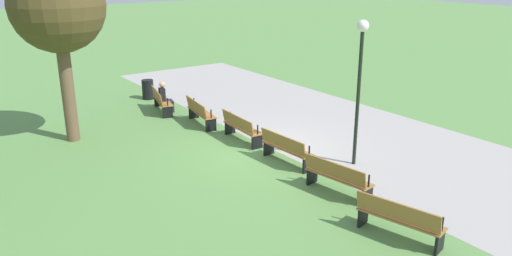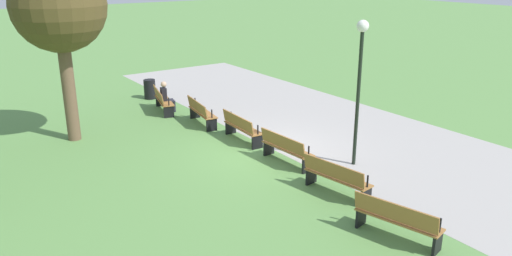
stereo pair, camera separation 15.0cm
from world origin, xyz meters
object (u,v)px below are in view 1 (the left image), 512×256
object	(u,v)px
bench_0	(161,100)
lamp_post	(360,66)
bench_1	(200,112)
trash_bin	(148,89)
bench_2	(241,127)
bench_3	(286,148)
bench_4	(337,177)
tree_2	(57,7)
bench_5	(399,219)
person_seated	(165,96)

from	to	relation	value
bench_0	lamp_post	size ratio (longest dim) A/B	0.46
bench_1	lamp_post	distance (m)	6.38
bench_0	trash_bin	world-z (taller)	bench_0
bench_2	bench_3	world-z (taller)	same
bench_4	lamp_post	xyz separation A→B (m)	(-1.14, 1.79, 2.32)
bench_0	tree_2	size ratio (longest dim) A/B	0.33
bench_0	trash_bin	size ratio (longest dim) A/B	2.28
bench_3	bench_0	bearing A→B (deg)	-177.21
bench_3	lamp_post	world-z (taller)	lamp_post
bench_1	bench_3	xyz separation A→B (m)	(4.54, 0.22, 0.00)
bench_5	tree_2	size ratio (longest dim) A/B	0.33
bench_3	person_seated	xyz separation A→B (m)	(-6.66, -0.54, 0.16)
bench_4	bench_2	bearing A→B (deg)	168.73
bench_2	bench_3	xyz separation A→B (m)	(2.27, 0.00, 0.00)
bench_3	person_seated	size ratio (longest dim) A/B	1.51
person_seated	trash_bin	xyz separation A→B (m)	(-2.23, 0.27, -0.23)
bench_1	lamp_post	size ratio (longest dim) A/B	0.46
person_seated	bench_3	bearing A→B (deg)	18.77
person_seated	lamp_post	distance (m)	8.35
bench_3	tree_2	size ratio (longest dim) A/B	0.32
bench_2	lamp_post	distance (m)	4.40
bench_3	bench_4	bearing A→B (deg)	-8.43
bench_2	bench_5	bearing A→B (deg)	-2.79
bench_5	tree_2	xyz separation A→B (m)	(-10.01, -3.66, 3.69)
tree_2	lamp_post	size ratio (longest dim) A/B	1.40
bench_5	trash_bin	size ratio (longest dim) A/B	2.28
trash_bin	bench_2	bearing A→B (deg)	2.38
bench_0	bench_4	xyz separation A→B (m)	(9.03, 0.44, 0.00)
bench_0	bench_3	size ratio (longest dim) A/B	1.02
person_seated	trash_bin	distance (m)	2.25
tree_2	lamp_post	distance (m)	8.98
bench_0	person_seated	size ratio (longest dim) A/B	1.54
bench_0	bench_4	bearing A→B (deg)	16.91
bench_2	person_seated	world-z (taller)	person_seated
bench_1	tree_2	distance (m)	5.61
bench_2	trash_bin	xyz separation A→B (m)	(-6.62, -0.28, -0.07)
bench_4	tree_2	xyz separation A→B (m)	(-7.78, -4.11, 3.69)
person_seated	lamp_post	xyz separation A→B (m)	(7.79, 2.11, 2.16)
person_seated	bench_4	bearing A→B (deg)	16.17
tree_2	lamp_post	xyz separation A→B (m)	(6.64, 5.89, -1.37)
bench_1	bench_2	bearing A→B (deg)	14.08
bench_5	bench_3	bearing A→B (deg)	157.47
bench_0	bench_1	xyz separation A→B (m)	(2.23, 0.44, 0.00)
bench_0	lamp_post	distance (m)	8.52
bench_4	bench_5	world-z (taller)	same
trash_bin	bench_5	bearing A→B (deg)	-1.67
bench_0	bench_4	size ratio (longest dim) A/B	1.01
bench_3	lamp_post	xyz separation A→B (m)	(1.12, 1.57, 2.32)
bench_1	lamp_post	xyz separation A→B (m)	(5.66, 1.79, 2.32)
bench_3	person_seated	world-z (taller)	person_seated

